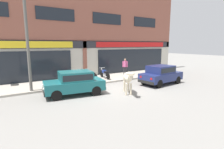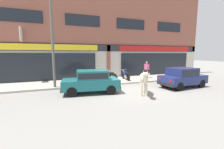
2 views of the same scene
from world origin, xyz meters
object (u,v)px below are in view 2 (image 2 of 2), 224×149
object	(u,v)px
pedestrian	(147,68)
motorcycle_0	(87,77)
motorcycle_1	(101,77)
car_1	(183,76)
motorcycle_2	(113,76)
car_0	(91,80)
cow	(144,78)
utility_pole	(53,44)
motorcycle_3	(126,75)

from	to	relation	value
pedestrian	motorcycle_0	bearing A→B (deg)	-177.82
motorcycle_1	pedestrian	xyz separation A→B (m)	(4.73, 0.23, 0.60)
car_1	motorcycle_2	xyz separation A→B (m)	(-4.07, 3.92, -0.29)
car_0	motorcycle_1	bearing A→B (deg)	63.20
car_0	car_1	xyz separation A→B (m)	(6.69, -0.79, 0.00)
pedestrian	motorcycle_2	bearing A→B (deg)	-177.55
pedestrian	cow	bearing A→B (deg)	-125.13
cow	car_0	distance (m)	3.27
pedestrian	utility_pole	xyz separation A→B (m)	(-8.47, -1.32, 2.05)
motorcycle_1	utility_pole	world-z (taller)	utility_pole
utility_pole	motorcycle_0	bearing A→B (deg)	23.40
motorcycle_2	utility_pole	size ratio (longest dim) A/B	0.30
motorcycle_1	motorcycle_3	size ratio (longest dim) A/B	1.00
motorcycle_1	utility_pole	distance (m)	4.71
cow	motorcycle_1	distance (m)	4.81
utility_pole	motorcycle_3	bearing A→B (deg)	10.06
car_1	motorcycle_2	distance (m)	5.65
cow	pedestrian	xyz separation A→B (m)	(3.39, 4.82, 0.11)
car_1	motorcycle_0	world-z (taller)	car_1
motorcycle_0	motorcycle_3	distance (m)	3.55
cow	motorcycle_0	xyz separation A→B (m)	(-2.55, 4.59, -0.48)
car_1	pedestrian	xyz separation A→B (m)	(-0.42, 4.07, 0.31)
car_1	motorcycle_3	world-z (taller)	car_1
pedestrian	motorcycle_3	bearing A→B (deg)	-174.20
motorcycle_2	motorcycle_1	bearing A→B (deg)	-176.24
motorcycle_3	motorcycle_2	bearing A→B (deg)	176.08
pedestrian	utility_pole	bearing A→B (deg)	-171.13
cow	motorcycle_0	world-z (taller)	cow
car_0	pedestrian	bearing A→B (deg)	27.65
cow	motorcycle_0	bearing A→B (deg)	119.01
cow	car_1	world-z (taller)	cow
cow	motorcycle_3	world-z (taller)	cow
cow	motorcycle_3	xyz separation A→B (m)	(1.00, 4.57, -0.48)
car_1	motorcycle_0	xyz separation A→B (m)	(-6.36, 3.85, -0.29)
car_1	utility_pole	size ratio (longest dim) A/B	0.61
cow	pedestrian	distance (m)	5.89
motorcycle_0	motorcycle_1	world-z (taller)	same
car_0	motorcycle_0	size ratio (longest dim) A/B	2.07
motorcycle_0	pedestrian	xyz separation A→B (m)	(5.94, 0.23, 0.60)
motorcycle_0	utility_pole	distance (m)	3.82
cow	car_1	bearing A→B (deg)	11.07
motorcycle_3	car_0	bearing A→B (deg)	-141.93
motorcycle_2	motorcycle_3	xyz separation A→B (m)	(1.26, -0.09, 0.00)
cow	motorcycle_2	distance (m)	4.69
cow	motorcycle_0	distance (m)	5.27
motorcycle_0	motorcycle_1	xyz separation A→B (m)	(1.21, -0.00, 0.00)
motorcycle_1	motorcycle_2	xyz separation A→B (m)	(1.08, 0.07, 0.00)
car_1	motorcycle_1	world-z (taller)	car_1
motorcycle_3	utility_pole	xyz separation A→B (m)	(-6.08, -1.08, 2.65)
cow	utility_pole	world-z (taller)	utility_pole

